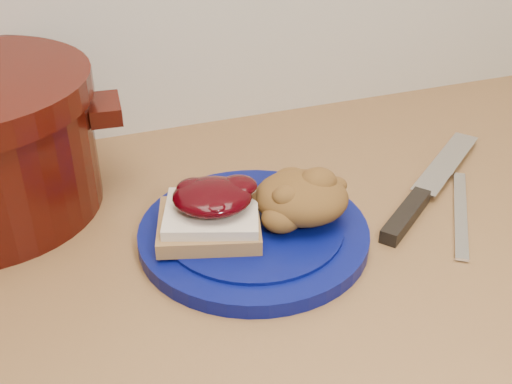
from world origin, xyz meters
name	(u,v)px	position (x,y,z in m)	size (l,w,h in m)	color
plate	(254,234)	(-0.03, 1.49, 0.91)	(0.26, 0.26, 0.02)	#050C52
sandwich	(211,212)	(-0.08, 1.50, 0.95)	(0.13, 0.12, 0.05)	olive
stuffing_mound	(301,198)	(0.03, 1.49, 0.95)	(0.10, 0.09, 0.05)	brown
chef_knife	(418,200)	(0.18, 1.49, 0.91)	(0.25, 0.20, 0.02)	black
butter_knife	(461,213)	(0.22, 1.45, 0.90)	(0.19, 0.01, 0.00)	silver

